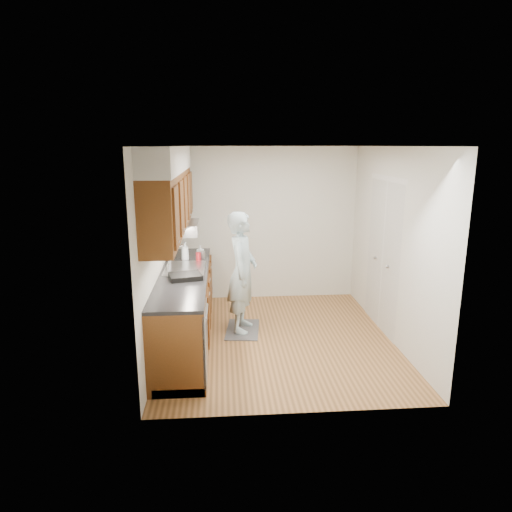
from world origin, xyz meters
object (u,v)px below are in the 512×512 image
at_px(person, 242,264).
at_px(soap_bottle_a, 185,251).
at_px(steel_can, 203,255).
at_px(dish_rack, 185,276).
at_px(soda_can, 199,257).
at_px(soap_bottle_b, 200,251).

bearing_deg(person, soap_bottle_a, 81.95).
bearing_deg(soap_bottle_a, steel_can, 14.73).
xyz_separation_m(steel_can, dish_rack, (-0.17, -0.96, -0.03)).
relative_size(person, dish_rack, 4.98).
bearing_deg(dish_rack, person, 26.10).
relative_size(steel_can, dish_rack, 0.31).
xyz_separation_m(person, dish_rack, (-0.72, -0.60, 0.02)).
distance_m(soap_bottle_a, soda_can, 0.21).
relative_size(person, soap_bottle_b, 10.99).
xyz_separation_m(soap_bottle_a, soda_can, (0.19, -0.06, -0.07)).
relative_size(soda_can, dish_rack, 0.35).
height_order(soap_bottle_a, soda_can, soap_bottle_a).
height_order(person, soda_can, person).
bearing_deg(soda_can, steel_can, 67.06).
relative_size(person, soda_can, 14.31).
relative_size(soda_can, steel_can, 1.13).
bearing_deg(dish_rack, soap_bottle_b, 69.35).
relative_size(soap_bottle_a, soda_can, 2.10).
bearing_deg(soda_can, person, -21.90).
xyz_separation_m(soap_bottle_a, dish_rack, (0.07, -0.89, -0.11)).
height_order(soap_bottle_a, dish_rack, soap_bottle_a).
distance_m(soap_bottle_a, soap_bottle_b, 0.30).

